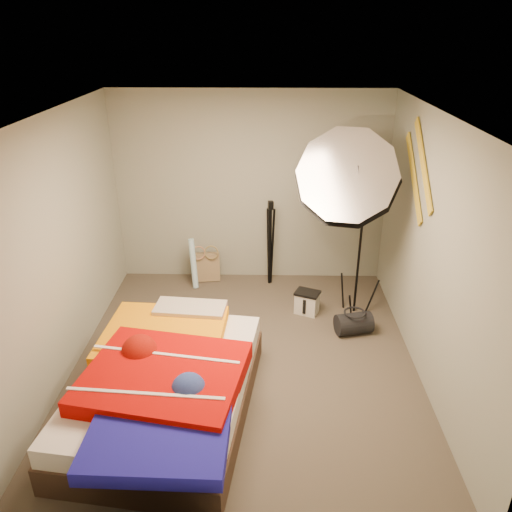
{
  "coord_description": "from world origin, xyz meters",
  "views": [
    {
      "loc": [
        0.2,
        -4.2,
        3.21
      ],
      "look_at": [
        0.1,
        0.6,
        0.95
      ],
      "focal_mm": 35.0,
      "sensor_mm": 36.0,
      "label": 1
    }
  ],
  "objects_px": {
    "tote_bag": "(206,267)",
    "bed": "(166,386)",
    "wrapping_roll": "(193,264)",
    "photo_umbrella": "(348,179)",
    "camera_tripod": "(270,237)",
    "camera_case": "(307,303)",
    "duffel_bag": "(354,323)"
  },
  "relations": [
    {
      "from": "tote_bag",
      "to": "bed",
      "type": "bearing_deg",
      "value": -98.19
    },
    {
      "from": "wrapping_roll",
      "to": "photo_umbrella",
      "type": "relative_size",
      "value": 0.28
    },
    {
      "from": "tote_bag",
      "to": "camera_tripod",
      "type": "xyz_separation_m",
      "value": [
        0.87,
        -0.07,
        0.47
      ]
    },
    {
      "from": "bed",
      "to": "photo_umbrella",
      "type": "height_order",
      "value": "photo_umbrella"
    },
    {
      "from": "tote_bag",
      "to": "bed",
      "type": "height_order",
      "value": "bed"
    },
    {
      "from": "camera_case",
      "to": "camera_tripod",
      "type": "relative_size",
      "value": 0.23
    },
    {
      "from": "wrapping_roll",
      "to": "duffel_bag",
      "type": "distance_m",
      "value": 2.23
    },
    {
      "from": "duffel_bag",
      "to": "photo_umbrella",
      "type": "bearing_deg",
      "value": 95.73
    },
    {
      "from": "wrapping_roll",
      "to": "camera_tripod",
      "type": "distance_m",
      "value": 1.07
    },
    {
      "from": "wrapping_roll",
      "to": "camera_case",
      "type": "distance_m",
      "value": 1.6
    },
    {
      "from": "camera_case",
      "to": "photo_umbrella",
      "type": "bearing_deg",
      "value": 17.0
    },
    {
      "from": "bed",
      "to": "camera_case",
      "type": "bearing_deg",
      "value": 51.83
    },
    {
      "from": "tote_bag",
      "to": "photo_umbrella",
      "type": "height_order",
      "value": "photo_umbrella"
    },
    {
      "from": "bed",
      "to": "tote_bag",
      "type": "bearing_deg",
      "value": 88.87
    },
    {
      "from": "wrapping_roll",
      "to": "photo_umbrella",
      "type": "distance_m",
      "value": 2.37
    },
    {
      "from": "camera_case",
      "to": "tote_bag",
      "type": "bearing_deg",
      "value": 170.69
    },
    {
      "from": "bed",
      "to": "duffel_bag",
      "type": "bearing_deg",
      "value": 35.23
    },
    {
      "from": "tote_bag",
      "to": "camera_tripod",
      "type": "distance_m",
      "value": 1.0
    },
    {
      "from": "wrapping_roll",
      "to": "camera_tripod",
      "type": "relative_size",
      "value": 0.57
    },
    {
      "from": "tote_bag",
      "to": "bed",
      "type": "xyz_separation_m",
      "value": [
        -0.05,
        -2.58,
        0.11
      ]
    },
    {
      "from": "duffel_bag",
      "to": "photo_umbrella",
      "type": "distance_m",
      "value": 1.62
    },
    {
      "from": "tote_bag",
      "to": "photo_umbrella",
      "type": "relative_size",
      "value": 0.16
    },
    {
      "from": "tote_bag",
      "to": "photo_umbrella",
      "type": "bearing_deg",
      "value": -34.35
    },
    {
      "from": "camera_case",
      "to": "duffel_bag",
      "type": "xyz_separation_m",
      "value": [
        0.5,
        -0.42,
        -0.01
      ]
    },
    {
      "from": "camera_case",
      "to": "duffel_bag",
      "type": "height_order",
      "value": "camera_case"
    },
    {
      "from": "tote_bag",
      "to": "camera_case",
      "type": "distance_m",
      "value": 1.56
    },
    {
      "from": "tote_bag",
      "to": "camera_tripod",
      "type": "bearing_deg",
      "value": -11.7
    },
    {
      "from": "photo_umbrella",
      "to": "camera_case",
      "type": "bearing_deg",
      "value": 174.12
    },
    {
      "from": "tote_bag",
      "to": "camera_case",
      "type": "relative_size",
      "value": 1.46
    },
    {
      "from": "camera_case",
      "to": "photo_umbrella",
      "type": "xyz_separation_m",
      "value": [
        0.36,
        -0.04,
        1.56
      ]
    },
    {
      "from": "wrapping_roll",
      "to": "camera_case",
      "type": "bearing_deg",
      "value": -23.92
    },
    {
      "from": "wrapping_roll",
      "to": "camera_tripod",
      "type": "height_order",
      "value": "camera_tripod"
    }
  ]
}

